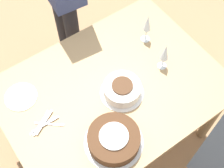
# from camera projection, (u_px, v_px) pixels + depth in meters

# --- Properties ---
(ground_plane) EXTENTS (12.00, 12.00, 0.00)m
(ground_plane) POSITION_uv_depth(u_px,v_px,m) (112.00, 134.00, 2.56)
(ground_plane) COLOR #A87F56
(dining_table) EXTENTS (1.34, 1.00, 0.75)m
(dining_table) POSITION_uv_depth(u_px,v_px,m) (112.00, 97.00, 2.01)
(dining_table) COLOR tan
(dining_table) RESTS_ON ground_plane
(cake_center_white) EXTENTS (0.27, 0.27, 0.09)m
(cake_center_white) POSITION_uv_depth(u_px,v_px,m) (122.00, 89.00, 1.86)
(cake_center_white) COLOR white
(cake_center_white) RESTS_ON dining_table
(cake_front_chocolate) EXTENTS (0.33, 0.33, 0.10)m
(cake_front_chocolate) POSITION_uv_depth(u_px,v_px,m) (114.00, 139.00, 1.70)
(cake_front_chocolate) COLOR white
(cake_front_chocolate) RESTS_ON dining_table
(wine_glass_near) EXTENTS (0.06, 0.06, 0.21)m
(wine_glass_near) POSITION_uv_depth(u_px,v_px,m) (165.00, 53.00, 1.88)
(wine_glass_near) COLOR silver
(wine_glass_near) RESTS_ON dining_table
(wine_glass_far) EXTENTS (0.06, 0.06, 0.22)m
(wine_glass_far) POSITION_uv_depth(u_px,v_px,m) (147.00, 24.00, 1.98)
(wine_glass_far) COLOR silver
(wine_glass_far) RESTS_ON dining_table
(dessert_plate_left) EXTENTS (0.20, 0.20, 0.01)m
(dessert_plate_left) POSITION_uv_depth(u_px,v_px,m) (21.00, 97.00, 1.88)
(dessert_plate_left) COLOR white
(dessert_plate_left) RESTS_ON dining_table
(fork_pile) EXTENTS (0.19, 0.14, 0.01)m
(fork_pile) POSITION_uv_depth(u_px,v_px,m) (44.00, 124.00, 1.78)
(fork_pile) COLOR silver
(fork_pile) RESTS_ON dining_table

